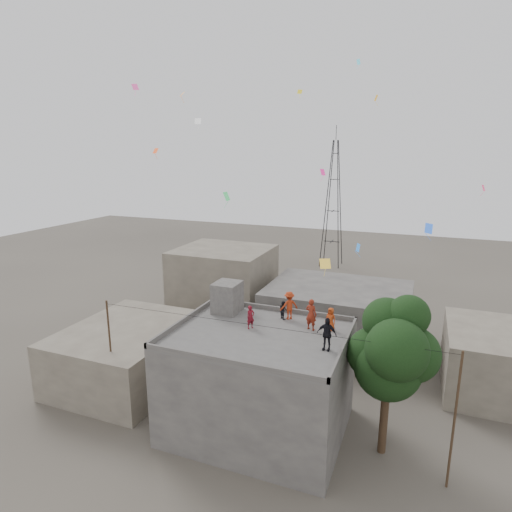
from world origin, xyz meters
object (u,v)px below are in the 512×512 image
at_px(transmission_tower, 333,204).
at_px(stair_head_box, 227,297).
at_px(tree, 393,351).
at_px(person_dark_adult, 327,334).
at_px(person_red_adult, 311,314).

bearing_deg(transmission_tower, stair_head_box, -88.77).
distance_m(stair_head_box, tree, 10.80).
bearing_deg(person_dark_adult, tree, 22.67).
bearing_deg(stair_head_box, person_dark_adult, -23.40).
xyz_separation_m(person_red_adult, person_dark_adult, (1.44, -2.32, -0.05)).
distance_m(tree, person_red_adult, 4.97).
distance_m(transmission_tower, person_dark_adult, 41.39).
height_order(stair_head_box, tree, tree).
bearing_deg(tree, person_red_adult, 166.05).
xyz_separation_m(stair_head_box, tree, (10.57, -2.00, -1.00)).
height_order(tree, transmission_tower, transmission_tower).
bearing_deg(person_dark_adult, person_red_adult, 125.40).
bearing_deg(transmission_tower, person_red_adult, -80.16).
xyz_separation_m(transmission_tower, person_dark_adult, (8.06, -40.54, -2.07)).
distance_m(stair_head_box, person_red_adult, 5.89).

